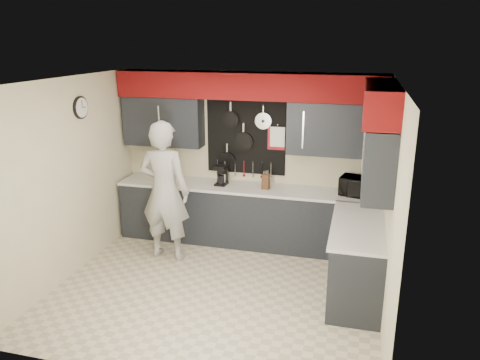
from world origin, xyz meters
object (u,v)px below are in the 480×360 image
(microwave, at_px, (358,186))
(knife_block, at_px, (266,182))
(coffee_maker, at_px, (222,174))
(utensil_crock, at_px, (224,178))
(person, at_px, (165,191))

(microwave, bearing_deg, knife_block, -165.44)
(coffee_maker, bearing_deg, knife_block, 1.86)
(knife_block, distance_m, utensil_crock, 0.69)
(person, bearing_deg, coffee_maker, -124.82)
(microwave, distance_m, knife_block, 1.32)
(utensil_crock, bearing_deg, knife_block, -9.66)
(knife_block, relative_size, utensil_crock, 1.44)
(utensil_crock, xyz_separation_m, person, (-0.62, -0.83, 0.00))
(utensil_crock, distance_m, person, 1.04)
(coffee_maker, bearing_deg, person, -122.59)
(microwave, height_order, utensil_crock, microwave)
(microwave, relative_size, coffee_maker, 1.59)
(knife_block, xyz_separation_m, person, (-1.30, -0.71, -0.03))
(utensil_crock, relative_size, person, 0.08)
(knife_block, height_order, coffee_maker, coffee_maker)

